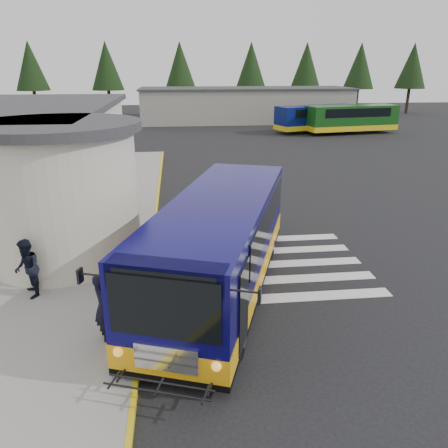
{
  "coord_description": "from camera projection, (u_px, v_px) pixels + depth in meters",
  "views": [
    {
      "loc": [
        -2.97,
        -14.7,
        6.65
      ],
      "look_at": [
        -1.41,
        -0.5,
        1.5
      ],
      "focal_mm": 35.0,
      "sensor_mm": 36.0,
      "label": 1
    }
  ],
  "objects": [
    {
      "name": "far_bus_b",
      "position": [
        351.0,
        118.0,
        45.64
      ],
      "size": [
        9.99,
        4.28,
        2.5
      ],
      "rotation": [
        0.0,
        0.0,
        1.74
      ],
      "color": "#124312",
      "rests_on": "ground"
    },
    {
      "name": "crosswalk",
      "position": [
        250.0,
        265.0,
        15.5
      ],
      "size": [
        8.0,
        5.35,
        0.01
      ],
      "color": "silver",
      "rests_on": "ground"
    },
    {
      "name": "bollard",
      "position": [
        137.0,
        296.0,
        12.08
      ],
      "size": [
        0.09,
        0.09,
        1.06
      ],
      "primitive_type": "cylinder",
      "color": "black",
      "rests_on": "sidewalk"
    },
    {
      "name": "ground",
      "position": [
        260.0,
        256.0,
        16.3
      ],
      "size": [
        140.0,
        140.0,
        0.0
      ],
      "primitive_type": "plane",
      "color": "black",
      "rests_on": "ground"
    },
    {
      "name": "pedestrian_b",
      "position": [
        27.0,
        269.0,
        12.85
      ],
      "size": [
        0.95,
        1.06,
        1.8
      ],
      "primitive_type": "imported",
      "rotation": [
        0.0,
        0.0,
        -1.2
      ],
      "color": "black",
      "rests_on": "sidewalk"
    },
    {
      "name": "depot_building",
      "position": [
        245.0,
        105.0,
        55.47
      ],
      "size": [
        26.4,
        8.4,
        4.2
      ],
      "color": "gray",
      "rests_on": "ground"
    },
    {
      "name": "tree_line",
      "position": [
        239.0,
        66.0,
        61.4
      ],
      "size": [
        58.4,
        4.4,
        10.0
      ],
      "color": "black",
      "rests_on": "ground"
    },
    {
      "name": "transit_bus",
      "position": [
        220.0,
        248.0,
        13.38
      ],
      "size": [
        6.28,
        10.8,
        2.98
      ],
      "rotation": [
        0.0,
        0.0,
        -0.33
      ],
      "color": "#0A0650",
      "rests_on": "ground"
    },
    {
      "name": "curb_strip",
      "position": [
        155.0,
        222.0,
        19.6
      ],
      "size": [
        0.12,
        34.0,
        0.16
      ],
      "primitive_type": "cube",
      "color": "yellow",
      "rests_on": "ground"
    },
    {
      "name": "station_building",
      "position": [
        10.0,
        158.0,
        20.77
      ],
      "size": [
        12.7,
        18.7,
        4.8
      ],
      "color": "beige",
      "rests_on": "ground"
    },
    {
      "name": "far_bus_a",
      "position": [
        317.0,
        117.0,
        46.9
      ],
      "size": [
        9.57,
        5.4,
        2.38
      ],
      "rotation": [
        0.0,
        0.0,
        1.9
      ],
      "color": "#071253",
      "rests_on": "ground"
    },
    {
      "name": "pedestrian_a",
      "position": [
        103.0,
        307.0,
        10.83
      ],
      "size": [
        0.64,
        0.76,
        1.77
      ],
      "primitive_type": "imported",
      "rotation": [
        0.0,
        0.0,
        1.96
      ],
      "color": "black",
      "rests_on": "sidewalk"
    },
    {
      "name": "sidewalk",
      "position": [
        41.0,
        226.0,
        19.09
      ],
      "size": [
        10.0,
        34.0,
        0.15
      ],
      "primitive_type": "cube",
      "color": "gray",
      "rests_on": "ground"
    }
  ]
}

